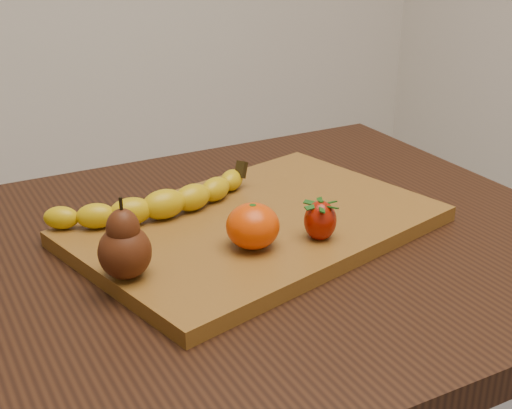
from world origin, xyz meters
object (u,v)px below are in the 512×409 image
table (199,321)px  cutting_board (256,226)px  pear (124,238)px  mandarin (253,226)px

table → cutting_board: cutting_board is taller
table → pear: bearing=-155.2°
pear → table: bearing=24.8°
pear → mandarin: (0.15, -0.00, -0.02)m
cutting_board → mandarin: (-0.04, -0.07, 0.04)m
table → mandarin: size_ratio=15.75×
cutting_board → pear: 0.21m
cutting_board → pear: pear is taller
cutting_board → mandarin: mandarin is taller
table → cutting_board: (0.09, 0.02, 0.11)m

